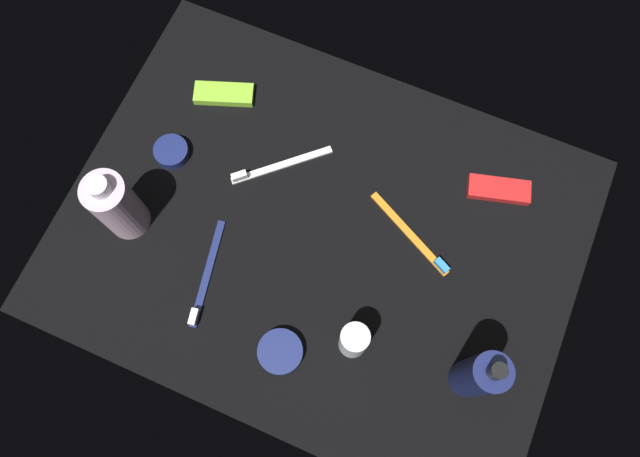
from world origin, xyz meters
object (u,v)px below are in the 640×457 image
object	(u,v)px
lotion_bottle	(479,376)
cream_tin_left	(172,152)
bodywash_bottle	(116,205)
toothbrush_navy	(205,279)
toothbrush_white	(275,166)
cream_tin_right	(280,352)
toothbrush_orange	(414,238)
deodorant_stick	(354,341)
snack_bar_lime	(224,94)
snack_bar_red	(499,189)

from	to	relation	value
lotion_bottle	cream_tin_left	distance (cm)	61.46
bodywash_bottle	toothbrush_navy	xyz separation A→B (cm)	(-16.14, 4.13, -6.79)
lotion_bottle	toothbrush_navy	xyz separation A→B (cm)	(43.85, 1.90, -7.61)
bodywash_bottle	toothbrush_white	xyz separation A→B (cm)	(-18.35, -18.20, -6.79)
lotion_bottle	toothbrush_navy	bearing A→B (deg)	2.48
bodywash_bottle	toothbrush_white	size ratio (longest dim) A/B	1.17
bodywash_bottle	cream_tin_left	world-z (taller)	bodywash_bottle
bodywash_bottle	lotion_bottle	bearing A→B (deg)	177.87
toothbrush_navy	cream_tin_right	size ratio (longest dim) A/B	2.53
lotion_bottle	toothbrush_orange	world-z (taller)	lotion_bottle
bodywash_bottle	cream_tin_right	xyz separation A→B (cm)	(-32.05, 9.91, -6.37)
toothbrush_white	cream_tin_left	size ratio (longest dim) A/B	2.38
toothbrush_navy	bodywash_bottle	bearing A→B (deg)	-14.36
cream_tin_right	lotion_bottle	bearing A→B (deg)	-164.63
toothbrush_orange	cream_tin_right	bearing A→B (deg)	63.89
toothbrush_navy	cream_tin_right	xyz separation A→B (cm)	(-15.91, 5.78, 0.42)
toothbrush_orange	toothbrush_white	xyz separation A→B (cm)	(26.23, -2.54, 0.00)
bodywash_bottle	toothbrush_navy	bearing A→B (deg)	165.64
deodorant_stick	toothbrush_orange	world-z (taller)	deodorant_stick
toothbrush_orange	snack_bar_lime	size ratio (longest dim) A/B	1.60
toothbrush_orange	toothbrush_white	distance (cm)	26.36
toothbrush_white	toothbrush_navy	distance (cm)	22.44
deodorant_stick	toothbrush_navy	xyz separation A→B (cm)	(25.69, -0.12, -4.01)
toothbrush_orange	toothbrush_navy	world-z (taller)	same
deodorant_stick	snack_bar_red	size ratio (longest dim) A/B	0.89
bodywash_bottle	cream_tin_right	world-z (taller)	bodywash_bottle
deodorant_stick	toothbrush_navy	world-z (taller)	deodorant_stick
deodorant_stick	lotion_bottle	bearing A→B (deg)	-173.64
bodywash_bottle	toothbrush_orange	distance (cm)	47.74
lotion_bottle	snack_bar_red	bearing A→B (deg)	-80.42
lotion_bottle	toothbrush_white	size ratio (longest dim) A/B	1.33
deodorant_stick	snack_bar_lime	world-z (taller)	deodorant_stick
bodywash_bottle	toothbrush_orange	size ratio (longest dim) A/B	0.99
bodywash_bottle	snack_bar_lime	xyz separation A→B (cm)	(-4.25, -27.12, -6.65)
deodorant_stick	cream_tin_left	bearing A→B (deg)	-23.44
lotion_bottle	snack_bar_lime	bearing A→B (deg)	-27.77
toothbrush_white	cream_tin_left	world-z (taller)	same
cream_tin_left	cream_tin_right	bearing A→B (deg)	143.06
lotion_bottle	toothbrush_orange	xyz separation A→B (cm)	(15.40, -17.89, -7.61)
snack_bar_lime	toothbrush_navy	bearing A→B (deg)	90.61
toothbrush_navy	cream_tin_left	world-z (taller)	same
lotion_bottle	toothbrush_white	bearing A→B (deg)	-26.14
snack_bar_red	cream_tin_left	world-z (taller)	cream_tin_left
toothbrush_white	snack_bar_lime	distance (cm)	16.69
lotion_bottle	deodorant_stick	distance (cm)	18.62
deodorant_stick	snack_bar_red	distance (cm)	36.04
cream_tin_left	toothbrush_orange	bearing A→B (deg)	-177.09
toothbrush_orange	snack_bar_red	xyz separation A→B (cm)	(-10.10, -13.53, 0.14)
snack_bar_red	cream_tin_right	bearing A→B (deg)	44.39
toothbrush_navy	deodorant_stick	bearing A→B (deg)	179.72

